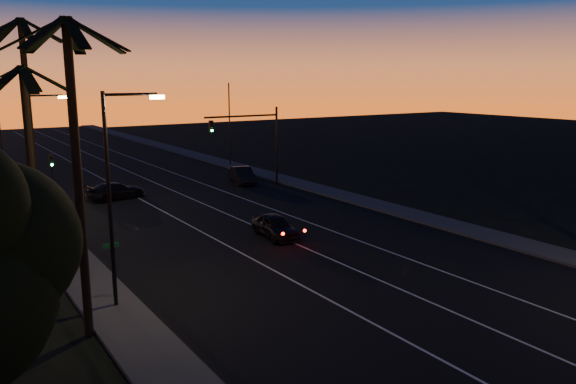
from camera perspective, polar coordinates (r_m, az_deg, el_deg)
road at (r=37.89m, az=-5.30°, el=-3.04°), size 20.00×170.00×0.01m
sidewalk_left at (r=34.31m, az=-22.12°, el=-5.29°), size 2.40×170.00×0.16m
sidewalk_right at (r=44.07m, az=7.66°, el=-0.93°), size 2.40×170.00×0.16m
lane_stripe_left at (r=36.63m, az=-9.45°, el=-3.64°), size 0.12×160.00×0.01m
lane_stripe_mid at (r=38.11m, az=-4.63°, el=-2.93°), size 0.12×160.00×0.01m
lane_stripe_right at (r=39.85m, az=-0.21°, el=-2.25°), size 0.12×160.00×0.01m
palm_near at (r=21.09m, az=-20.78°, el=4.18°), size 4.25×4.16×11.53m
palm_mid at (r=26.94m, az=-24.73°, el=3.55°), size 4.25×4.16×10.03m
palm_far at (r=32.88m, az=-24.83°, el=7.18°), size 4.25×4.16×12.53m
streetlight_left_near at (r=23.72m, az=-17.09°, el=0.87°), size 2.55×0.26×9.00m
streetlight_left_far at (r=41.20m, az=-24.16°, el=4.33°), size 2.55×0.26×8.50m
street_sign at (r=25.52m, az=-17.46°, el=-6.92°), size 0.70×0.06×2.60m
signal_mast at (r=49.10m, az=-3.52°, el=5.98°), size 7.10×0.41×7.00m
signal_post at (r=43.62m, az=-22.82°, el=1.90°), size 0.28×0.37×4.20m
far_pole_left at (r=58.00m, az=-27.19°, el=5.30°), size 0.14×0.14×9.00m
far_pole_right at (r=61.48m, az=-5.96°, el=6.78°), size 0.14×0.14×9.00m
lead_car at (r=33.97m, az=-1.33°, el=-3.48°), size 2.06×4.71×1.40m
right_car at (r=51.57m, az=-4.66°, el=1.71°), size 2.57×4.76×1.49m
cross_car at (r=46.70m, az=-17.09°, el=0.12°), size 4.89×2.71×1.34m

